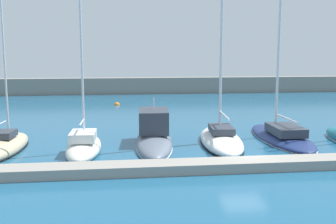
% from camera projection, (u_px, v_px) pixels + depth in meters
% --- Properties ---
extents(ground_plane, '(120.00, 120.00, 0.00)m').
position_uv_depth(ground_plane, '(244.00, 162.00, 22.88)').
color(ground_plane, '#1E567A').
extents(dock_pier, '(42.21, 1.54, 0.54)m').
position_uv_depth(dock_pier, '(253.00, 164.00, 21.36)').
color(dock_pier, gray).
rests_on(dock_pier, ground_plane).
extents(breakwater_seawall, '(108.00, 2.00, 2.46)m').
position_uv_depth(breakwater_seawall, '(165.00, 85.00, 61.43)').
color(breakwater_seawall, gray).
rests_on(breakwater_seawall, ground_plane).
extents(sailboat_sand_second, '(2.73, 7.42, 16.29)m').
position_uv_depth(sailboat_sand_second, '(4.00, 146.00, 25.27)').
color(sailboat_sand_second, beige).
rests_on(sailboat_sand_second, ground_plane).
extents(sailboat_ivory_third, '(2.23, 6.56, 12.32)m').
position_uv_depth(sailboat_ivory_third, '(84.00, 145.00, 24.80)').
color(sailboat_ivory_third, silver).
rests_on(sailboat_ivory_third, ground_plane).
extents(motorboat_slate_fourth, '(3.13, 9.28, 3.52)m').
position_uv_depth(motorboat_slate_fourth, '(154.00, 136.00, 27.14)').
color(motorboat_slate_fourth, slate).
rests_on(motorboat_slate_fourth, ground_plane).
extents(sailboat_white_fifth, '(3.51, 8.65, 16.68)m').
position_uv_depth(sailboat_white_fifth, '(221.00, 138.00, 27.21)').
color(sailboat_white_fifth, white).
rests_on(sailboat_white_fifth, ground_plane).
extents(sailboat_navy_sixth, '(3.36, 9.69, 14.28)m').
position_uv_depth(sailboat_navy_sixth, '(281.00, 135.00, 28.61)').
color(sailboat_navy_sixth, navy).
rests_on(sailboat_navy_sixth, ground_plane).
extents(mooring_buoy_orange, '(0.69, 0.69, 0.69)m').
position_uv_depth(mooring_buoy_orange, '(117.00, 105.00, 47.77)').
color(mooring_buoy_orange, orange).
rests_on(mooring_buoy_orange, ground_plane).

